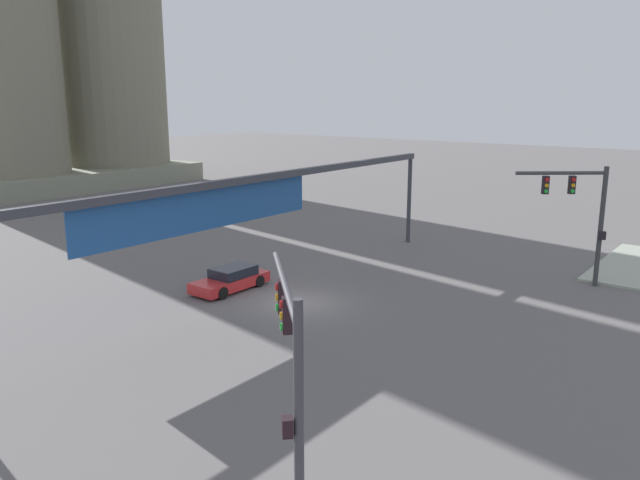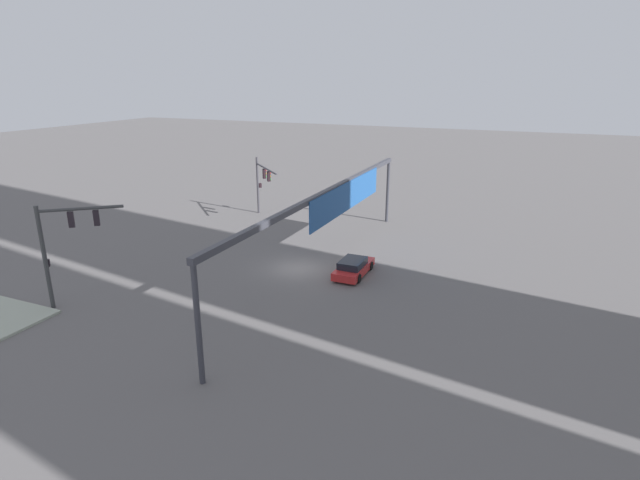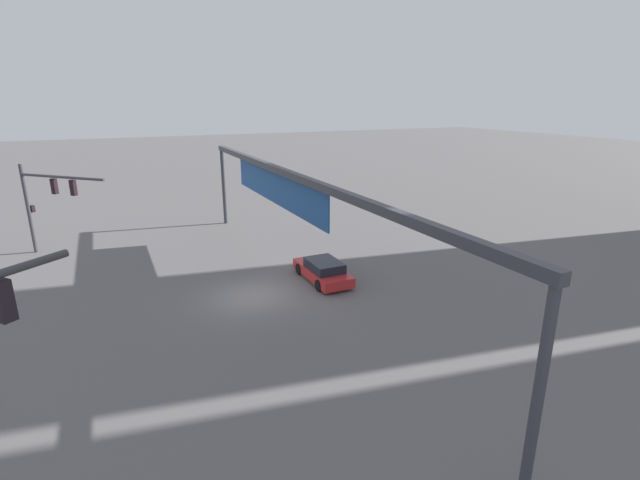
# 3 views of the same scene
# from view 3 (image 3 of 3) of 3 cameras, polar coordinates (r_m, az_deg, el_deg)

# --- Properties ---
(ground_plane) EXTENTS (224.44, 224.44, 0.00)m
(ground_plane) POSITION_cam_3_polar(r_m,az_deg,el_deg) (24.24, -8.11, -6.82)
(ground_plane) COLOR #5E5B5B
(traffic_signal_opposite_side) EXTENTS (4.94, 4.81, 5.81)m
(traffic_signal_opposite_side) POSITION_cam_3_polar(r_m,az_deg,el_deg) (33.84, -30.63, 4.75)
(traffic_signal_opposite_side) COLOR #3D3B42
(traffic_signal_opposite_side) RESTS_ON ground
(overhead_sign_gantry) EXTENTS (30.54, 0.43, 6.21)m
(overhead_sign_gantry) POSITION_cam_3_polar(r_m,az_deg,el_deg) (24.48, -4.05, 6.52)
(overhead_sign_gantry) COLOR #373841
(overhead_sign_gantry) RESTS_ON ground
(sedan_car_approaching) EXTENTS (4.36, 1.88, 1.21)m
(sedan_car_approaching) POSITION_cam_3_polar(r_m,az_deg,el_deg) (25.79, 0.36, -3.78)
(sedan_car_approaching) COLOR red
(sedan_car_approaching) RESTS_ON ground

